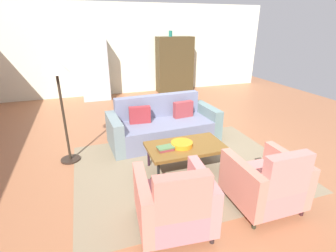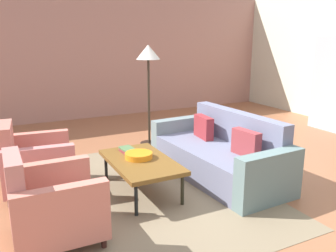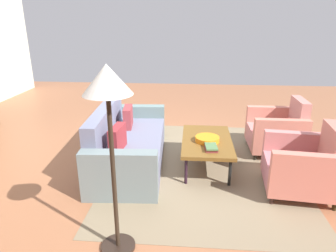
{
  "view_description": "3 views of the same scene",
  "coord_description": "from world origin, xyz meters",
  "px_view_note": "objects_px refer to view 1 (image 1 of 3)",
  "views": [
    {
      "loc": [
        -1.71,
        -4.09,
        2.16
      ],
      "look_at": [
        -0.53,
        -0.61,
        0.69
      ],
      "focal_mm": 27.07,
      "sensor_mm": 36.0,
      "label": 1
    },
    {
      "loc": [
        3.43,
        -2.36,
        1.88
      ],
      "look_at": [
        -0.45,
        -0.4,
        0.76
      ],
      "focal_mm": 37.93,
      "sensor_mm": 36.0,
      "label": 2
    },
    {
      "loc": [
        -4.33,
        -0.6,
        2.04
      ],
      "look_at": [
        -0.44,
        -0.29,
        0.65
      ],
      "focal_mm": 32.31,
      "sensor_mm": 36.0,
      "label": 3
    }
  ],
  "objects_px": {
    "coffee_table": "(186,148)",
    "floor_lamp": "(57,76)",
    "book_stack": "(165,148)",
    "vase_tall": "(171,34)",
    "cabinet": "(175,65)",
    "armchair_left": "(175,205)",
    "couch": "(163,126)",
    "fruit_bowl": "(182,144)",
    "refrigerator": "(94,69)",
    "armchair_right": "(267,184)"
  },
  "relations": [
    {
      "from": "coffee_table",
      "to": "floor_lamp",
      "type": "bearing_deg",
      "value": 153.23
    },
    {
      "from": "book_stack",
      "to": "vase_tall",
      "type": "relative_size",
      "value": 1.43
    },
    {
      "from": "vase_tall",
      "to": "cabinet",
      "type": "bearing_deg",
      "value": 1.81
    },
    {
      "from": "armchair_left",
      "to": "floor_lamp",
      "type": "distance_m",
      "value": 2.59
    },
    {
      "from": "book_stack",
      "to": "floor_lamp",
      "type": "distance_m",
      "value": 1.96
    },
    {
      "from": "couch",
      "to": "floor_lamp",
      "type": "relative_size",
      "value": 1.25
    },
    {
      "from": "vase_tall",
      "to": "floor_lamp",
      "type": "height_order",
      "value": "vase_tall"
    },
    {
      "from": "armchair_left",
      "to": "vase_tall",
      "type": "xyz_separation_m",
      "value": [
        2.05,
        6.04,
        1.55
      ]
    },
    {
      "from": "coffee_table",
      "to": "fruit_bowl",
      "type": "bearing_deg",
      "value": -180.0
    },
    {
      "from": "book_stack",
      "to": "floor_lamp",
      "type": "height_order",
      "value": "floor_lamp"
    },
    {
      "from": "coffee_table",
      "to": "refrigerator",
      "type": "height_order",
      "value": "refrigerator"
    },
    {
      "from": "fruit_bowl",
      "to": "cabinet",
      "type": "xyz_separation_m",
      "value": [
        1.66,
        4.88,
        0.45
      ]
    },
    {
      "from": "book_stack",
      "to": "armchair_left",
      "type": "bearing_deg",
      "value": -103.08
    },
    {
      "from": "armchair_left",
      "to": "couch",
      "type": "bearing_deg",
      "value": 81.36
    },
    {
      "from": "armchair_right",
      "to": "book_stack",
      "type": "bearing_deg",
      "value": 130.3
    },
    {
      "from": "couch",
      "to": "coffee_table",
      "type": "relative_size",
      "value": 1.79
    },
    {
      "from": "fruit_bowl",
      "to": "floor_lamp",
      "type": "xyz_separation_m",
      "value": [
        -1.69,
        0.88,
        0.99
      ]
    },
    {
      "from": "couch",
      "to": "coffee_table",
      "type": "height_order",
      "value": "couch"
    },
    {
      "from": "armchair_left",
      "to": "armchair_right",
      "type": "relative_size",
      "value": 1.0
    },
    {
      "from": "refrigerator",
      "to": "armchair_right",
      "type": "bearing_deg",
      "value": -74.63
    },
    {
      "from": "book_stack",
      "to": "floor_lamp",
      "type": "relative_size",
      "value": 0.15
    },
    {
      "from": "armchair_right",
      "to": "floor_lamp",
      "type": "distance_m",
      "value": 3.31
    },
    {
      "from": "coffee_table",
      "to": "vase_tall",
      "type": "bearing_deg",
      "value": 73.53
    },
    {
      "from": "coffee_table",
      "to": "floor_lamp",
      "type": "xyz_separation_m",
      "value": [
        -1.75,
        0.88,
        1.06
      ]
    },
    {
      "from": "refrigerator",
      "to": "book_stack",
      "type": "bearing_deg",
      "value": -81.87
    },
    {
      "from": "armchair_left",
      "to": "fruit_bowl",
      "type": "xyz_separation_m",
      "value": [
        0.54,
        1.17,
        0.11
      ]
    },
    {
      "from": "refrigerator",
      "to": "floor_lamp",
      "type": "xyz_separation_m",
      "value": [
        -0.72,
        -3.89,
        0.52
      ]
    },
    {
      "from": "vase_tall",
      "to": "floor_lamp",
      "type": "bearing_deg",
      "value": -128.7
    },
    {
      "from": "cabinet",
      "to": "refrigerator",
      "type": "bearing_deg",
      "value": -177.72
    },
    {
      "from": "armchair_left",
      "to": "coffee_table",
      "type": "bearing_deg",
      "value": 68.23
    },
    {
      "from": "armchair_left",
      "to": "cabinet",
      "type": "bearing_deg",
      "value": 75.74
    },
    {
      "from": "armchair_right",
      "to": "vase_tall",
      "type": "relative_size",
      "value": 4.88
    },
    {
      "from": "fruit_bowl",
      "to": "book_stack",
      "type": "height_order",
      "value": "fruit_bowl"
    },
    {
      "from": "couch",
      "to": "vase_tall",
      "type": "xyz_separation_m",
      "value": [
        1.44,
        3.68,
        1.6
      ]
    },
    {
      "from": "couch",
      "to": "coffee_table",
      "type": "distance_m",
      "value": 1.19
    },
    {
      "from": "cabinet",
      "to": "vase_tall",
      "type": "bearing_deg",
      "value": -178.19
    },
    {
      "from": "coffee_table",
      "to": "fruit_bowl",
      "type": "height_order",
      "value": "fruit_bowl"
    },
    {
      "from": "coffee_table",
      "to": "floor_lamp",
      "type": "height_order",
      "value": "floor_lamp"
    },
    {
      "from": "couch",
      "to": "floor_lamp",
      "type": "xyz_separation_m",
      "value": [
        -1.75,
        -0.3,
        1.16
      ]
    },
    {
      "from": "armchair_right",
      "to": "vase_tall",
      "type": "bearing_deg",
      "value": 82.4
    },
    {
      "from": "refrigerator",
      "to": "coffee_table",
      "type": "bearing_deg",
      "value": -77.79
    },
    {
      "from": "vase_tall",
      "to": "refrigerator",
      "type": "height_order",
      "value": "vase_tall"
    },
    {
      "from": "armchair_right",
      "to": "floor_lamp",
      "type": "relative_size",
      "value": 0.51
    },
    {
      "from": "coffee_table",
      "to": "vase_tall",
      "type": "relative_size",
      "value": 6.66
    },
    {
      "from": "book_stack",
      "to": "vase_tall",
      "type": "xyz_separation_m",
      "value": [
        1.78,
        4.91,
        1.45
      ]
    },
    {
      "from": "armchair_right",
      "to": "book_stack",
      "type": "distance_m",
      "value": 1.47
    },
    {
      "from": "cabinet",
      "to": "book_stack",
      "type": "bearing_deg",
      "value": -111.48
    },
    {
      "from": "fruit_bowl",
      "to": "book_stack",
      "type": "relative_size",
      "value": 1.3
    },
    {
      "from": "armchair_left",
      "to": "armchair_right",
      "type": "bearing_deg",
      "value": 5.7
    },
    {
      "from": "armchair_left",
      "to": "cabinet",
      "type": "height_order",
      "value": "cabinet"
    }
  ]
}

